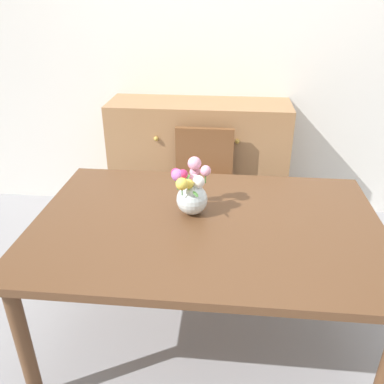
{
  "coord_description": "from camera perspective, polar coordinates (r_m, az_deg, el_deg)",
  "views": [
    {
      "loc": [
        0.09,
        -1.67,
        1.78
      ],
      "look_at": [
        -0.08,
        0.08,
        0.87
      ],
      "focal_mm": 37.24,
      "sensor_mm": 36.0,
      "label": 1
    }
  ],
  "objects": [
    {
      "name": "ground_plane",
      "position": [
        2.44,
        1.82,
        -19.52
      ],
      "size": [
        12.0,
        12.0,
        0.0
      ],
      "primitive_type": "plane",
      "color": "#939399"
    },
    {
      "name": "back_wall",
      "position": [
        3.3,
        4.3,
        20.55
      ],
      "size": [
        7.0,
        0.1,
        2.8
      ],
      "primitive_type": "cube",
      "color": "silver",
      "rests_on": "ground_plane"
    },
    {
      "name": "chair_far",
      "position": [
        2.88,
        1.58,
        1.27
      ],
      "size": [
        0.42,
        0.42,
        0.9
      ],
      "rotation": [
        0.0,
        0.0,
        3.14
      ],
      "color": "brown",
      "rests_on": "ground_plane"
    },
    {
      "name": "dresser",
      "position": [
        3.27,
        0.97,
        4.21
      ],
      "size": [
        1.4,
        0.47,
        1.0
      ],
      "color": "#9E7047",
      "rests_on": "ground_plane"
    },
    {
      "name": "flower_vase",
      "position": [
        1.99,
        -0.06,
        0.13
      ],
      "size": [
        0.2,
        0.26,
        0.27
      ],
      "color": "silver",
      "rests_on": "dining_table"
    },
    {
      "name": "dining_table",
      "position": [
        2.0,
        2.1,
        -6.15
      ],
      "size": [
        1.71,
        1.14,
        0.75
      ],
      "color": "brown",
      "rests_on": "ground_plane"
    }
  ]
}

